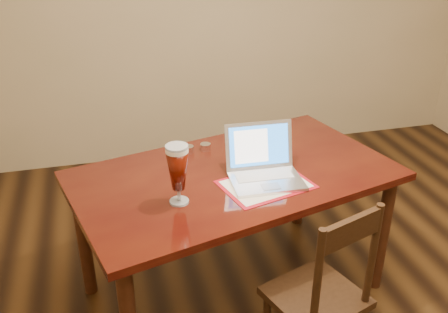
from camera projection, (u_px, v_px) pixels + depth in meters
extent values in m
cube|color=tan|center=(227.00, 1.00, 4.14)|extent=(4.50, 0.01, 2.70)
cube|color=#441309|center=(235.00, 176.00, 2.65)|extent=(1.86, 1.33, 0.04)
cylinder|color=#38180E|center=(382.00, 234.00, 2.85)|extent=(0.07, 0.07, 0.75)
cylinder|color=#38180E|center=(84.00, 239.00, 2.81)|extent=(0.07, 0.07, 0.75)
cylinder|color=#38180E|center=(300.00, 176.00, 3.46)|extent=(0.07, 0.07, 0.75)
cube|color=#A60F1B|center=(266.00, 184.00, 2.53)|extent=(0.51, 0.41, 0.00)
cube|color=white|center=(266.00, 184.00, 2.53)|extent=(0.45, 0.36, 0.00)
cube|color=silver|center=(267.00, 181.00, 2.53)|extent=(0.37, 0.26, 0.02)
cube|color=silver|center=(264.00, 175.00, 2.57)|extent=(0.30, 0.12, 0.00)
cube|color=#B4B3B8|center=(271.00, 186.00, 2.47)|extent=(0.09, 0.07, 0.00)
cube|color=silver|center=(259.00, 145.00, 2.61)|extent=(0.36, 0.09, 0.24)
cube|color=blue|center=(259.00, 146.00, 2.61)|extent=(0.32, 0.07, 0.20)
cube|color=white|center=(251.00, 146.00, 2.60)|extent=(0.18, 0.05, 0.17)
cylinder|color=silver|center=(179.00, 201.00, 2.37)|extent=(0.09, 0.09, 0.01)
cylinder|color=silver|center=(179.00, 194.00, 2.36)|extent=(0.02, 0.02, 0.07)
cylinder|color=white|center=(177.00, 150.00, 2.25)|extent=(0.11, 0.11, 0.02)
cylinder|color=silver|center=(177.00, 147.00, 2.24)|extent=(0.11, 0.11, 0.01)
cylinder|color=silver|center=(188.00, 149.00, 2.85)|extent=(0.06, 0.06, 0.04)
cylinder|color=silver|center=(205.00, 147.00, 2.88)|extent=(0.06, 0.06, 0.04)
cube|color=black|center=(316.00, 297.00, 2.33)|extent=(0.50, 0.49, 0.04)
cylinder|color=black|center=(315.00, 300.00, 2.63)|extent=(0.04, 0.04, 0.39)
cylinder|color=black|center=(317.00, 282.00, 2.02)|extent=(0.03, 0.03, 0.52)
cylinder|color=black|center=(373.00, 255.00, 2.18)|extent=(0.03, 0.03, 0.52)
cube|color=black|center=(351.00, 230.00, 2.01)|extent=(0.32, 0.13, 0.11)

